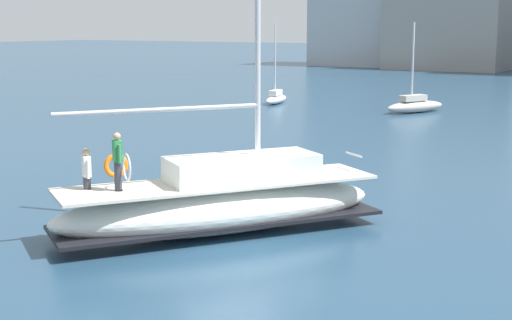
# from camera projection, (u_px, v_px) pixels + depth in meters

# --- Properties ---
(ground_plane) EXTENTS (400.00, 400.00, 0.00)m
(ground_plane) POSITION_uv_depth(u_px,v_px,m) (233.00, 242.00, 20.80)
(ground_plane) COLOR navy
(main_sailboat) EXTENTS (7.39, 9.29, 12.21)m
(main_sailboat) POSITION_uv_depth(u_px,v_px,m) (222.00, 201.00, 21.64)
(main_sailboat) COLOR white
(main_sailboat) RESTS_ON ground
(moored_sloop_far) EXTENTS (1.67, 4.01, 5.91)m
(moored_sloop_far) POSITION_uv_depth(u_px,v_px,m) (276.00, 98.00, 56.95)
(moored_sloop_far) COLOR white
(moored_sloop_far) RESTS_ON ground
(moored_catamaran) EXTENTS (3.17, 4.97, 6.01)m
(moored_catamaran) POSITION_uv_depth(u_px,v_px,m) (415.00, 105.00, 51.22)
(moored_catamaran) COLOR #B7B2A8
(moored_catamaran) RESTS_ON ground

